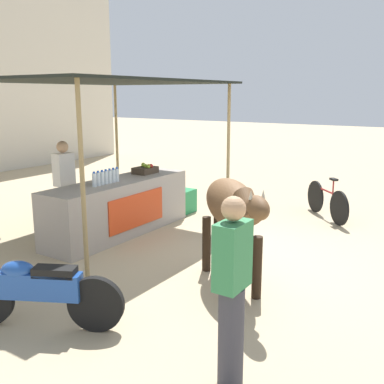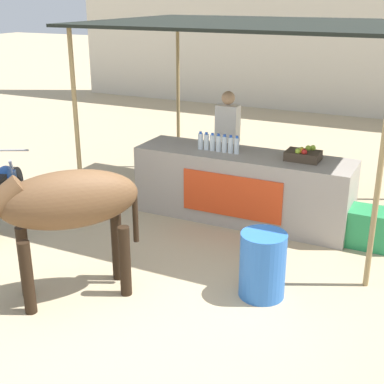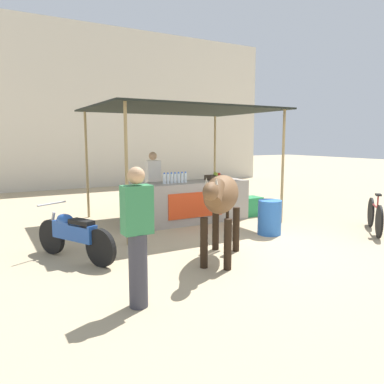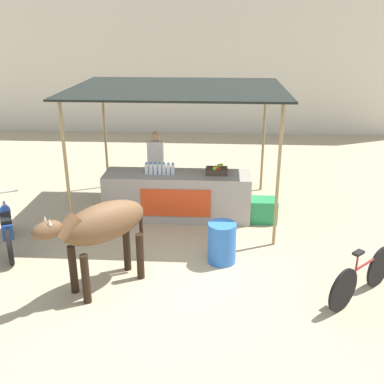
{
  "view_description": "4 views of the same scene",
  "coord_description": "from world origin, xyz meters",
  "px_view_note": "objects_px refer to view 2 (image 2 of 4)",
  "views": [
    {
      "loc": [
        -5.72,
        -3.06,
        2.43
      ],
      "look_at": [
        0.28,
        0.85,
        0.86
      ],
      "focal_mm": 42.0,
      "sensor_mm": 36.0,
      "label": 1
    },
    {
      "loc": [
        2.41,
        -4.39,
        3.01
      ],
      "look_at": [
        -0.25,
        1.11,
        0.73
      ],
      "focal_mm": 50.0,
      "sensor_mm": 36.0,
      "label": 2
    },
    {
      "loc": [
        -4.2,
        -5.41,
        1.96
      ],
      "look_at": [
        -0.44,
        1.22,
        0.88
      ],
      "focal_mm": 35.0,
      "sensor_mm": 36.0,
      "label": 3
    },
    {
      "loc": [
        0.83,
        -6.46,
        3.9
      ],
      "look_at": [
        0.38,
        0.89,
        1.07
      ],
      "focal_mm": 42.0,
      "sensor_mm": 36.0,
      "label": 4
    }
  ],
  "objects_px": {
    "vendor_behind_counter": "(227,144)",
    "cow": "(63,205)",
    "motorcycle_parked": "(2,192)",
    "water_barrel": "(263,265)",
    "fruit_crate": "(303,155)",
    "stall_counter": "(242,187)",
    "cooler_box": "(370,228)"
  },
  "relations": [
    {
      "from": "vendor_behind_counter",
      "to": "cow",
      "type": "bearing_deg",
      "value": -95.68
    },
    {
      "from": "cow",
      "to": "motorcycle_parked",
      "type": "distance_m",
      "value": 2.46
    },
    {
      "from": "water_barrel",
      "to": "fruit_crate",
      "type": "bearing_deg",
      "value": 93.51
    },
    {
      "from": "stall_counter",
      "to": "fruit_crate",
      "type": "xyz_separation_m",
      "value": [
        0.81,
        0.05,
        0.55
      ]
    },
    {
      "from": "motorcycle_parked",
      "to": "fruit_crate",
      "type": "bearing_deg",
      "value": 22.69
    },
    {
      "from": "motorcycle_parked",
      "to": "vendor_behind_counter",
      "type": "bearing_deg",
      "value": 43.37
    },
    {
      "from": "fruit_crate",
      "to": "cow",
      "type": "distance_m",
      "value": 3.24
    },
    {
      "from": "fruit_crate",
      "to": "motorcycle_parked",
      "type": "distance_m",
      "value": 4.12
    },
    {
      "from": "fruit_crate",
      "to": "cow",
      "type": "bearing_deg",
      "value": -121.57
    },
    {
      "from": "cooler_box",
      "to": "motorcycle_parked",
      "type": "bearing_deg",
      "value": -163.15
    },
    {
      "from": "water_barrel",
      "to": "motorcycle_parked",
      "type": "height_order",
      "value": "motorcycle_parked"
    },
    {
      "from": "fruit_crate",
      "to": "cow",
      "type": "height_order",
      "value": "cow"
    },
    {
      "from": "stall_counter",
      "to": "vendor_behind_counter",
      "type": "xyz_separation_m",
      "value": [
        -0.54,
        0.75,
        0.37
      ]
    },
    {
      "from": "stall_counter",
      "to": "fruit_crate",
      "type": "bearing_deg",
      "value": 3.52
    },
    {
      "from": "stall_counter",
      "to": "fruit_crate",
      "type": "relative_size",
      "value": 6.82
    },
    {
      "from": "fruit_crate",
      "to": "cooler_box",
      "type": "bearing_deg",
      "value": -8.82
    },
    {
      "from": "vendor_behind_counter",
      "to": "motorcycle_parked",
      "type": "distance_m",
      "value": 3.34
    },
    {
      "from": "fruit_crate",
      "to": "water_barrel",
      "type": "distance_m",
      "value": 2.0
    },
    {
      "from": "stall_counter",
      "to": "cooler_box",
      "type": "distance_m",
      "value": 1.78
    },
    {
      "from": "water_barrel",
      "to": "motorcycle_parked",
      "type": "bearing_deg",
      "value": 175.52
    },
    {
      "from": "water_barrel",
      "to": "motorcycle_parked",
      "type": "relative_size",
      "value": 0.43
    },
    {
      "from": "cooler_box",
      "to": "motorcycle_parked",
      "type": "distance_m",
      "value": 4.92
    },
    {
      "from": "stall_counter",
      "to": "fruit_crate",
      "type": "height_order",
      "value": "fruit_crate"
    },
    {
      "from": "water_barrel",
      "to": "cow",
      "type": "relative_size",
      "value": 0.45
    },
    {
      "from": "motorcycle_parked",
      "to": "cooler_box",
      "type": "bearing_deg",
      "value": 16.85
    },
    {
      "from": "stall_counter",
      "to": "motorcycle_parked",
      "type": "height_order",
      "value": "stall_counter"
    },
    {
      "from": "fruit_crate",
      "to": "motorcycle_parked",
      "type": "bearing_deg",
      "value": -157.31
    },
    {
      "from": "vendor_behind_counter",
      "to": "cooler_box",
      "type": "xyz_separation_m",
      "value": [
        2.3,
        -0.85,
        -0.61
      ]
    },
    {
      "from": "cooler_box",
      "to": "motorcycle_parked",
      "type": "xyz_separation_m",
      "value": [
        -4.71,
        -1.43,
        0.19
      ]
    },
    {
      "from": "fruit_crate",
      "to": "vendor_behind_counter",
      "type": "relative_size",
      "value": 0.27
    },
    {
      "from": "stall_counter",
      "to": "cow",
      "type": "height_order",
      "value": "cow"
    },
    {
      "from": "vendor_behind_counter",
      "to": "water_barrel",
      "type": "distance_m",
      "value": 3.01
    }
  ]
}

